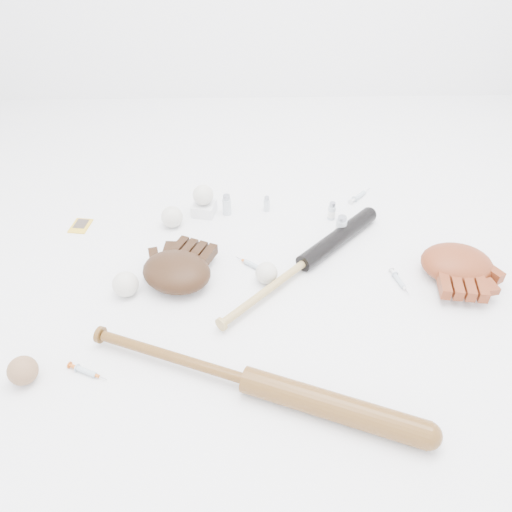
{
  "coord_description": "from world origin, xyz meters",
  "views": [
    {
      "loc": [
        -0.04,
        -1.23,
        1.09
      ],
      "look_at": [
        -0.01,
        0.02,
        0.06
      ],
      "focal_mm": 35.0,
      "sensor_mm": 36.0,
      "label": 1
    }
  ],
  "objects_px": {
    "bat_dark": "(304,263)",
    "glove_dark": "(177,271)",
    "bat_wood": "(248,380)",
    "pedestal": "(204,209)"
  },
  "relations": [
    {
      "from": "glove_dark",
      "to": "pedestal",
      "type": "distance_m",
      "value": 0.4
    },
    {
      "from": "bat_wood",
      "to": "glove_dark",
      "type": "height_order",
      "value": "glove_dark"
    },
    {
      "from": "pedestal",
      "to": "glove_dark",
      "type": "bearing_deg",
      "value": -99.28
    },
    {
      "from": "bat_wood",
      "to": "pedestal",
      "type": "bearing_deg",
      "value": 122.75
    },
    {
      "from": "bat_wood",
      "to": "pedestal",
      "type": "xyz_separation_m",
      "value": [
        -0.16,
        0.8,
        -0.01
      ]
    },
    {
      "from": "bat_dark",
      "to": "glove_dark",
      "type": "relative_size",
      "value": 3.02
    },
    {
      "from": "bat_dark",
      "to": "glove_dark",
      "type": "xyz_separation_m",
      "value": [
        -0.41,
        -0.05,
        0.02
      ]
    },
    {
      "from": "bat_dark",
      "to": "pedestal",
      "type": "relative_size",
      "value": 9.92
    },
    {
      "from": "bat_dark",
      "to": "bat_wood",
      "type": "bearing_deg",
      "value": -157.62
    },
    {
      "from": "bat_wood",
      "to": "glove_dark",
      "type": "distance_m",
      "value": 0.47
    }
  ]
}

